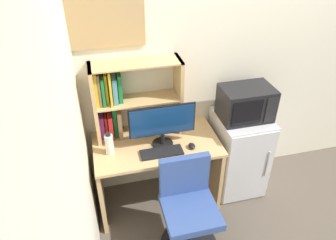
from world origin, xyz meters
name	(u,v)px	position (x,y,z in m)	size (l,w,h in m)	color
wall_back	(285,57)	(0.40, 0.02, 1.30)	(6.40, 0.04, 2.60)	silver
wall_left	(75,238)	(-1.62, -1.60, 1.30)	(0.04, 4.40, 2.60)	silver
desk	(157,162)	(-0.98, -0.32, 0.51)	(1.14, 0.63, 0.75)	tan
hutch_bookshelf	(123,99)	(-1.23, -0.11, 1.12)	(0.78, 0.24, 0.71)	tan
monitor	(162,123)	(-0.93, -0.36, 0.98)	(0.58, 0.19, 0.40)	black
keyboard	(162,152)	(-0.97, -0.48, 0.76)	(0.37, 0.13, 0.02)	black
computer_mouse	(192,146)	(-0.69, -0.47, 0.77)	(0.06, 0.08, 0.04)	black
water_bottle	(109,144)	(-1.40, -0.36, 0.85)	(0.07, 0.07, 0.21)	silver
mini_fridge	(238,153)	(-0.12, -0.28, 0.43)	(0.49, 0.55, 0.86)	silver
microwave	(246,103)	(-0.12, -0.28, 1.02)	(0.47, 0.34, 0.31)	black
desk_chair	(188,213)	(-0.84, -0.86, 0.39)	(0.51, 0.51, 0.88)	black
wall_corkboard	(106,21)	(-1.30, -0.01, 1.78)	(0.61, 0.02, 0.43)	tan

